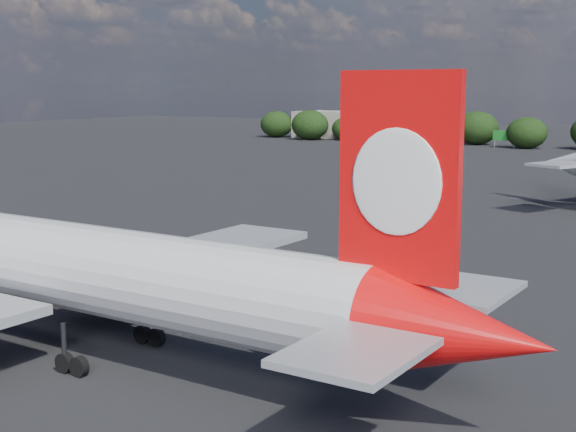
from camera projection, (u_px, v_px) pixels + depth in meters
The scene contains 4 objects.
ground at pixel (378, 216), 97.04m from camera, with size 500.00×500.00×0.00m, color black.
qantas_airliner at pixel (99, 273), 45.86m from camera, with size 49.61×47.12×16.21m.
terminal_building at pixel (365, 125), 241.15m from camera, with size 42.00×16.00×8.00m.
highway_sign at pixel (505, 136), 203.87m from camera, with size 6.00×0.30×4.50m.
Camera 1 is at (39.87, -27.79, 15.51)m, focal length 50.00 mm.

